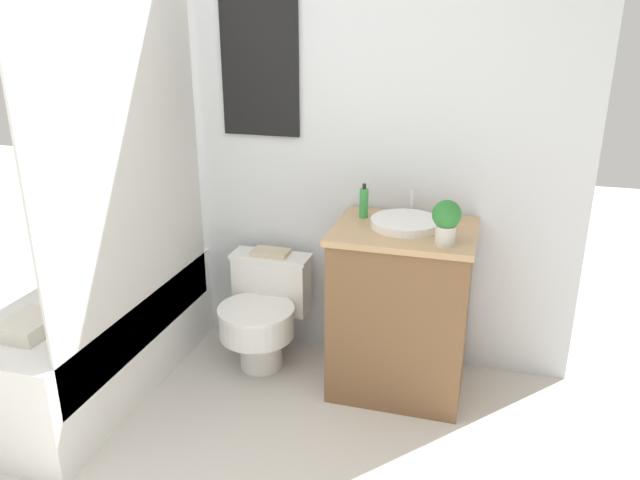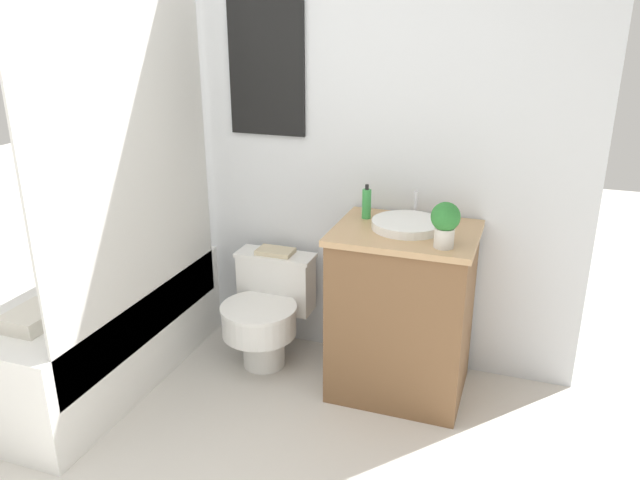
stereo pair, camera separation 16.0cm
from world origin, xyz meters
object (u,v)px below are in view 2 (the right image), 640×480
object	(u,v)px
potted_plant	(445,222)
book_on_tank	(275,251)
soap_bottle	(367,203)
sink	(407,224)
toilet	(267,310)

from	to	relation	value
potted_plant	book_on_tank	world-z (taller)	potted_plant
potted_plant	soap_bottle	bearing A→B (deg)	146.92
soap_bottle	book_on_tank	world-z (taller)	soap_bottle
soap_bottle	potted_plant	distance (m)	0.51
sink	book_on_tank	world-z (taller)	sink
soap_bottle	book_on_tank	bearing A→B (deg)	174.36
soap_bottle	potted_plant	size ratio (longest dim) A/B	0.85
soap_bottle	book_on_tank	size ratio (longest dim) A/B	0.87
sink	soap_bottle	world-z (taller)	soap_bottle
toilet	book_on_tank	bearing A→B (deg)	90.00
soap_bottle	potted_plant	bearing A→B (deg)	-33.08
sink	potted_plant	size ratio (longest dim) A/B	1.82
toilet	potted_plant	bearing A→B (deg)	-11.38
soap_bottle	book_on_tank	xyz separation A→B (m)	(-0.52, 0.05, -0.34)
potted_plant	book_on_tank	size ratio (longest dim) A/B	1.03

